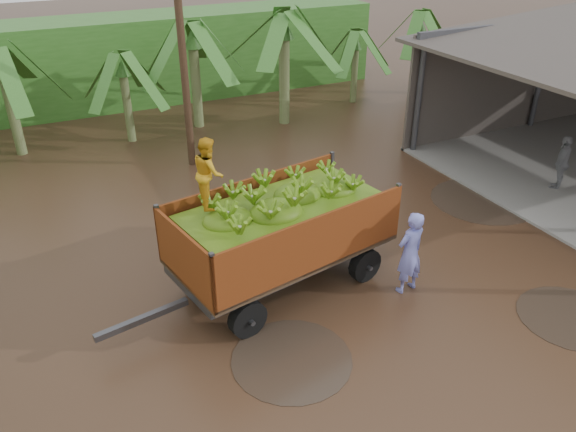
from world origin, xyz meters
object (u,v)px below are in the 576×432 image
(man_grey, at_px, (562,163))
(utility_pole, at_px, (182,43))
(man_blue, at_px, (410,253))
(banana_trailer, at_px, (281,228))

(man_grey, distance_m, utility_pole, 12.05)
(man_blue, height_order, man_grey, man_blue)
(banana_trailer, height_order, man_blue, banana_trailer)
(man_blue, xyz_separation_m, man_grey, (7.28, 2.18, -0.12))
(man_grey, bearing_deg, banana_trailer, -25.48)
(man_blue, bearing_deg, utility_pole, -84.68)
(banana_trailer, relative_size, man_grey, 3.95)
(man_grey, bearing_deg, man_blue, -13.08)
(utility_pole, bearing_deg, man_grey, -35.64)
(man_blue, bearing_deg, man_grey, -171.70)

